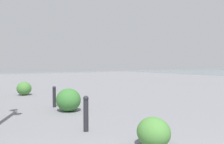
% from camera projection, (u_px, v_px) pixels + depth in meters
% --- Properties ---
extents(bollard_near, '(0.13, 0.13, 0.85)m').
position_uv_depth(bollard_near, '(86.00, 113.00, 5.25)').
color(bollard_near, '#232328').
rests_on(bollard_near, ground).
extents(bollard_mid, '(0.13, 0.13, 0.78)m').
position_uv_depth(bollard_mid, '(54.00, 96.00, 8.18)').
color(bollard_mid, '#232328').
rests_on(bollard_mid, ground).
extents(shrub_low, '(0.80, 0.72, 0.68)m').
position_uv_depth(shrub_low, '(24.00, 88.00, 11.35)').
color(shrub_low, '#477F38').
rests_on(shrub_low, ground).
extents(shrub_round, '(0.68, 0.61, 0.58)m').
position_uv_depth(shrub_round, '(154.00, 132.00, 4.24)').
color(shrub_round, '#477F38').
rests_on(shrub_round, ground).
extents(shrub_wide, '(0.90, 0.81, 0.77)m').
position_uv_depth(shrub_wide, '(68.00, 100.00, 7.49)').
color(shrub_wide, '#387533').
rests_on(shrub_wide, ground).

